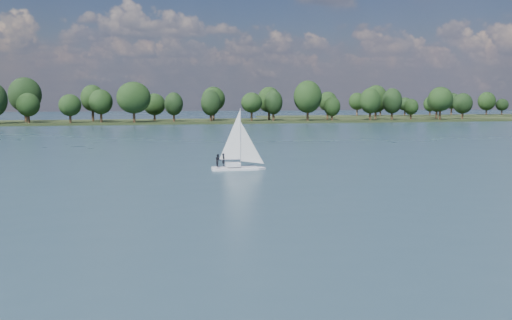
{
  "coord_description": "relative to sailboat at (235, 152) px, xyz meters",
  "views": [
    {
      "loc": [
        -21.72,
        -15.36,
        8.69
      ],
      "look_at": [
        -7.53,
        41.93,
        2.5
      ],
      "focal_mm": 40.0,
      "sensor_mm": 36.0,
      "label": 1
    }
  ],
  "objects": [
    {
      "name": "ground",
      "position": [
        7.21,
        46.14,
        -2.27
      ],
      "size": [
        700.0,
        700.0,
        0.0
      ],
      "primitive_type": "plane",
      "color": "#233342",
      "rests_on": "ground"
    },
    {
      "name": "far_shore_back",
      "position": [
        167.21,
        206.14,
        -2.27
      ],
      "size": [
        220.0,
        30.0,
        1.4
      ],
      "primitive_type": "cube",
      "color": "black",
      "rests_on": "ground"
    },
    {
      "name": "sailboat",
      "position": [
        0.0,
        0.0,
        0.0
      ],
      "size": [
        6.23,
        1.96,
        8.11
      ],
      "rotation": [
        0.0,
        0.0,
        -0.04
      ],
      "color": "silver",
      "rests_on": "ground"
    },
    {
      "name": "treeline",
      "position": [
        1.82,
        154.53,
        5.9
      ],
      "size": [
        562.77,
        74.62,
        18.66
      ],
      "color": "black",
      "rests_on": "ground"
    },
    {
      "name": "far_shore",
      "position": [
        7.21,
        158.14,
        -2.27
      ],
      "size": [
        660.0,
        40.0,
        1.5
      ],
      "primitive_type": "cube",
      "color": "black",
      "rests_on": "ground"
    }
  ]
}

